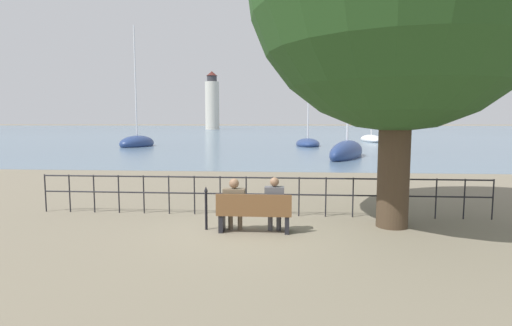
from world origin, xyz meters
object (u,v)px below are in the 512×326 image
Objects in this scene: sailboat_3 at (371,139)px; harbor_lighthouse at (212,103)px; seated_person_left at (234,202)px; seated_person_right at (274,202)px; closed_umbrella at (206,205)px; sailboat_1 at (308,143)px; sailboat_0 at (347,152)px; park_bench at (254,214)px; sailboat_2 at (137,143)px.

sailboat_3 is 0.56× the size of harbor_lighthouse.
seated_person_left is 0.91m from seated_person_right.
harbor_lighthouse is (-25.02, 132.76, 8.98)m from closed_umbrella.
sailboat_1 is 14.40m from sailboat_3.
sailboat_0 is at bearing 74.65° from seated_person_left.
harbor_lighthouse is at bearing 101.32° from seated_person_right.
sailboat_1 reaches higher than seated_person_right.
park_bench is 0.08× the size of harbor_lighthouse.
sailboat_1 is 0.98× the size of sailboat_2.
sailboat_2 reaches higher than sailboat_1.
sailboat_2 is at bearing -174.85° from sailboat_1.
park_bench is 1.65× the size of closed_umbrella.
closed_umbrella is 33.77m from sailboat_1.
sailboat_3 is at bearing 96.02° from sailboat_0.
seated_person_left is 0.69m from closed_umbrella.
closed_umbrella is 0.09× the size of sailboat_3.
sailboat_1 is (2.42, 33.61, -0.36)m from seated_person_right.
sailboat_1 is 103.80m from harbor_lighthouse.
harbor_lighthouse is at bearing 100.95° from seated_person_left.
seated_person_left is at bearing -79.05° from harbor_lighthouse.
sailboat_2 is 0.62× the size of harbor_lighthouse.
seated_person_left is at bearing -97.62° from sailboat_1.
sailboat_1 is (-2.05, 13.98, -0.09)m from sailboat_0.
sailboat_2 is 1.10× the size of sailboat_3.
seated_person_left is 0.10× the size of sailboat_2.
sailboat_1 is 17.85m from sailboat_2.
sailboat_0 reaches higher than sailboat_1.
harbor_lighthouse is at bearing 101.13° from park_bench.
harbor_lighthouse is (-29.03, 99.23, 9.22)m from sailboat_1.
harbor_lighthouse is at bearing 104.35° from sailboat_1.
sailboat_2 is 29.85m from sailboat_3.
sailboat_2 is at bearing -151.57° from sailboat_3.
sailboat_0 is 23.00m from sailboat_2.
seated_person_right is 0.10× the size of sailboat_2.
harbor_lighthouse is at bearing 126.51° from sailboat_0.
park_bench is 33.81m from sailboat_1.
sailboat_0 reaches higher than sailboat_2.
sailboat_2 is (-19.76, 11.77, -0.03)m from sailboat_0.
sailboat_0 is at bearing 77.16° from seated_person_right.
seated_person_right is 0.10× the size of sailboat_0.
sailboat_1 reaches higher than seated_person_left.
sailboat_3 is (11.78, 45.01, -0.13)m from park_bench.
sailboat_1 is (4.01, 33.53, -0.24)m from closed_umbrella.
seated_person_right reaches higher than park_bench.
park_bench is at bearing -9.16° from seated_person_left.
seated_person_left is 0.06× the size of harbor_lighthouse.
seated_person_left is 20.36m from sailboat_0.
sailboat_2 is (-13.70, 31.32, -0.18)m from closed_umbrella.
sailboat_1 is at bearing 85.11° from park_bench.
harbor_lighthouse reaches higher than sailboat_2.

